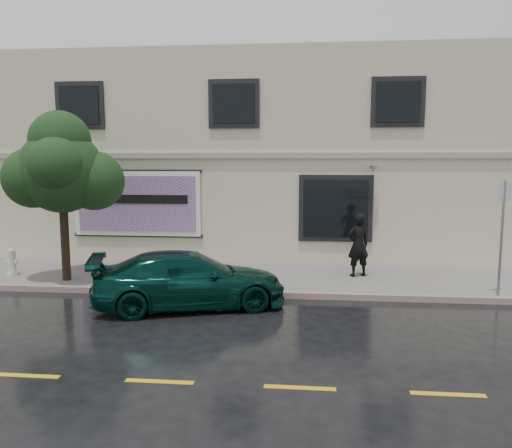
# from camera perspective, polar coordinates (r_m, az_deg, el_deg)

# --- Properties ---
(ground) EXTENTS (90.00, 90.00, 0.00)m
(ground) POSITION_cam_1_polar(r_m,az_deg,el_deg) (11.54, -5.94, -10.18)
(ground) COLOR black
(ground) RESTS_ON ground
(sidewalk) EXTENTS (20.00, 3.50, 0.15)m
(sidewalk) POSITION_cam_1_polar(r_m,az_deg,el_deg) (14.60, -3.38, -6.09)
(sidewalk) COLOR gray
(sidewalk) RESTS_ON ground
(curb) EXTENTS (20.00, 0.18, 0.16)m
(curb) POSITION_cam_1_polar(r_m,az_deg,el_deg) (12.93, -4.61, -7.88)
(curb) COLOR gray
(curb) RESTS_ON ground
(road_marking) EXTENTS (19.00, 0.12, 0.01)m
(road_marking) POSITION_cam_1_polar(r_m,az_deg,el_deg) (8.36, -10.97, -17.26)
(road_marking) COLOR gold
(road_marking) RESTS_ON ground
(building) EXTENTS (20.00, 8.12, 7.00)m
(building) POSITION_cam_1_polar(r_m,az_deg,el_deg) (19.89, -0.85, 7.46)
(building) COLOR beige
(building) RESTS_ON ground
(billboard) EXTENTS (4.30, 0.16, 2.20)m
(billboard) POSITION_cam_1_polar(r_m,az_deg,el_deg) (16.67, -13.46, 2.29)
(billboard) COLOR white
(billboard) RESTS_ON ground
(car) EXTENTS (4.89, 3.21, 1.31)m
(car) POSITION_cam_1_polar(r_m,az_deg,el_deg) (11.96, -7.61, -6.31)
(car) COLOR #072F29
(car) RESTS_ON ground
(pedestrian) EXTENTS (0.78, 0.65, 1.82)m
(pedestrian) POSITION_cam_1_polar(r_m,az_deg,el_deg) (14.50, 11.60, -2.35)
(pedestrian) COLOR black
(pedestrian) RESTS_ON sidewalk
(umbrella) EXTENTS (1.20, 1.20, 0.68)m
(umbrella) POSITION_cam_1_polar(r_m,az_deg,el_deg) (14.35, 11.73, 2.56)
(umbrella) COLOR black
(umbrella) RESTS_ON pedestrian
(street_tree) EXTENTS (2.26, 2.26, 4.14)m
(street_tree) POSITION_cam_1_polar(r_m,az_deg,el_deg) (14.54, -21.33, 5.58)
(street_tree) COLOR #302415
(street_tree) RESTS_ON sidewalk
(fire_hydrant) EXTENTS (0.33, 0.31, 0.80)m
(fire_hydrant) POSITION_cam_1_polar(r_m,az_deg,el_deg) (16.08, -26.12, -3.90)
(fire_hydrant) COLOR silver
(fire_hydrant) RESTS_ON sidewalk
(sign_pole) EXTENTS (0.33, 0.15, 2.82)m
(sign_pole) POSITION_cam_1_polar(r_m,az_deg,el_deg) (13.45, 26.31, -0.42)
(sign_pole) COLOR gray
(sign_pole) RESTS_ON sidewalk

